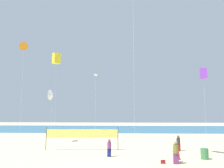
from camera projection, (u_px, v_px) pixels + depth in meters
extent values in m
cube|color=teal|center=(114.00, 129.00, 51.34)|extent=(120.00, 20.00, 0.01)
cube|color=maroon|center=(179.00, 147.00, 23.78)|extent=(0.35, 0.21, 0.74)
cylinder|color=#2D2D33|center=(178.00, 141.00, 23.85)|extent=(0.37, 0.37, 0.61)
sphere|color=brown|center=(178.00, 136.00, 23.90)|extent=(0.27, 0.27, 0.27)
cube|color=navy|center=(109.00, 153.00, 20.95)|extent=(0.35, 0.21, 0.73)
cylinder|color=#7A3872|center=(109.00, 145.00, 21.02)|extent=(0.36, 0.36, 0.60)
sphere|color=#997051|center=(109.00, 140.00, 21.07)|extent=(0.27, 0.27, 0.27)
cube|color=#7A3872|center=(176.00, 159.00, 18.16)|extent=(0.40, 0.24, 0.83)
cylinder|color=olive|center=(176.00, 149.00, 18.24)|extent=(0.41, 0.41, 0.68)
sphere|color=tan|center=(175.00, 142.00, 18.29)|extent=(0.31, 0.31, 0.31)
cube|color=red|center=(177.00, 159.00, 18.50)|extent=(0.52, 0.48, 0.03)
cube|color=red|center=(176.00, 155.00, 18.82)|extent=(0.52, 0.23, 0.57)
cylinder|color=silver|center=(178.00, 161.00, 18.34)|extent=(0.03, 0.03, 0.32)
cylinder|color=silver|center=(177.00, 161.00, 18.63)|extent=(0.03, 0.03, 0.32)
cylinder|color=#3F7F4C|center=(205.00, 154.00, 19.88)|extent=(0.65, 0.65, 0.93)
cylinder|color=#4C4C51|center=(46.00, 139.00, 24.43)|extent=(0.08, 0.08, 2.40)
cylinder|color=#4C4C51|center=(118.00, 139.00, 24.40)|extent=(0.08, 0.08, 2.40)
cube|color=#EAE566|center=(82.00, 133.00, 24.47)|extent=(7.60, 0.29, 0.90)
cube|color=maroon|center=(163.00, 162.00, 18.26)|extent=(0.35, 0.17, 0.28)
cylinder|color=silver|center=(134.00, 54.00, 19.39)|extent=(0.01, 0.01, 17.85)
cylinder|color=silver|center=(51.00, 118.00, 30.40)|extent=(0.01, 0.01, 6.20)
cone|color=white|center=(52.00, 95.00, 30.74)|extent=(0.78, 1.47, 1.40)
cylinder|color=silver|center=(55.00, 98.00, 33.50)|extent=(0.01, 0.01, 11.76)
cube|color=yellow|center=(56.00, 58.00, 34.14)|extent=(1.34, 1.34, 1.53)
cylinder|color=silver|center=(96.00, 108.00, 30.59)|extent=(0.01, 0.01, 8.87)
pyramid|color=white|center=(96.00, 75.00, 31.10)|extent=(0.61, 0.62, 0.28)
cylinder|color=silver|center=(22.00, 95.00, 28.52)|extent=(0.01, 0.01, 12.16)
cone|color=orange|center=(24.00, 47.00, 29.19)|extent=(1.18, 0.81, 1.08)
cylinder|color=silver|center=(205.00, 109.00, 27.26)|extent=(0.01, 0.01, 8.55)
cube|color=purple|center=(203.00, 74.00, 27.73)|extent=(0.95, 0.95, 1.25)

